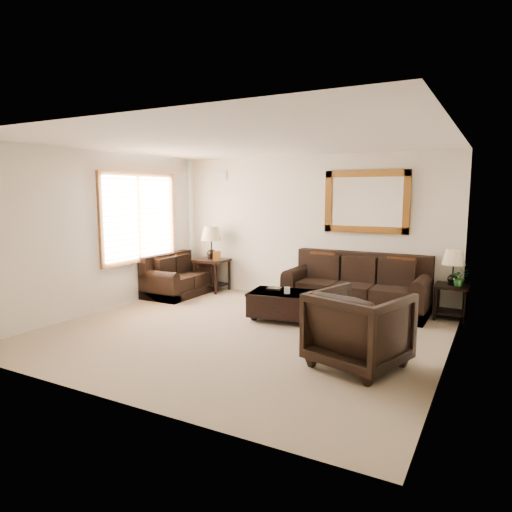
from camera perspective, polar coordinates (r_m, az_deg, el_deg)
The scene contains 11 objects.
room at distance 6.45m, azimuth -1.92°, elevation 2.05°, with size 5.51×5.01×2.71m.
window at distance 8.77m, azimuth -14.33°, elevation 4.68°, with size 0.07×1.96×1.66m.
mirror at distance 8.28m, azimuth 13.62°, elevation 6.60°, with size 1.50×0.06×1.10m.
air_vent at distance 9.53m, azimuth -4.33°, elevation 9.95°, with size 0.25×0.02×0.18m, color #999999.
sofa at distance 8.03m, azimuth 12.47°, elevation -4.17°, with size 2.37×1.02×0.97m.
loveseat at distance 9.18m, azimuth -9.78°, elevation -2.94°, with size 0.85×1.43×0.80m.
end_table_left at distance 9.35m, azimuth -5.58°, elevation 0.88°, with size 0.61×0.61×1.33m.
end_table_right at distance 7.87m, azimuth 23.39°, elevation -2.07°, with size 0.51×0.51×1.12m.
coffee_table at distance 7.23m, azimuth 4.59°, elevation -5.91°, with size 1.43×0.91×0.57m.
armchair at distance 5.44m, azimuth 12.74°, elevation -8.44°, with size 0.96×0.90×0.99m, color black.
potted_plant at distance 7.78m, azimuth 24.12°, elevation -2.70°, with size 0.26×0.29×0.22m, color #20561D.
Camera 1 is at (3.24, -5.54, 2.01)m, focal length 32.00 mm.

